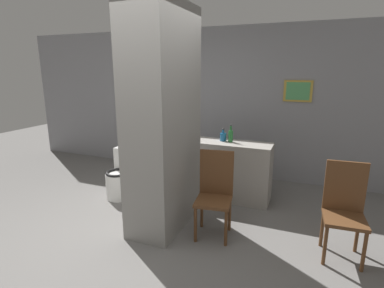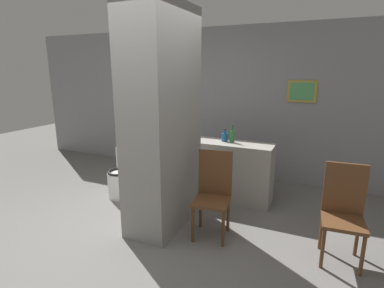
{
  "view_description": "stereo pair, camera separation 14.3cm",
  "coord_description": "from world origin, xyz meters",
  "views": [
    {
      "loc": [
        1.74,
        -2.54,
        1.88
      ],
      "look_at": [
        0.34,
        0.93,
        0.95
      ],
      "focal_mm": 28.0,
      "sensor_mm": 36.0,
      "label": 1
    },
    {
      "loc": [
        1.88,
        -2.48,
        1.88
      ],
      "look_at": [
        0.34,
        0.93,
        0.95
      ],
      "focal_mm": 28.0,
      "sensor_mm": 36.0,
      "label": 2
    }
  ],
  "objects": [
    {
      "name": "bottle_short",
      "position": [
        0.56,
        1.61,
        0.93
      ],
      "size": [
        0.09,
        0.09,
        0.2
      ],
      "color": "#19598C",
      "rests_on": "counter_shelf"
    },
    {
      "name": "bicycle",
      "position": [
        -0.3,
        1.49,
        0.36
      ],
      "size": [
        1.62,
        0.42,
        0.75
      ],
      "color": "black",
      "rests_on": "ground_plane"
    },
    {
      "name": "toilet",
      "position": [
        -0.85,
        1.01,
        0.31
      ],
      "size": [
        0.37,
        0.53,
        0.72
      ],
      "color": "white",
      "rests_on": "ground_plane"
    },
    {
      "name": "pillar_center",
      "position": [
        0.14,
        0.53,
        1.3
      ],
      "size": [
        0.56,
        1.07,
        2.6
      ],
      "color": "gray",
      "rests_on": "ground_plane"
    },
    {
      "name": "chair_by_doorway",
      "position": [
        2.13,
        0.62,
        0.53
      ],
      "size": [
        0.42,
        0.42,
        0.98
      ],
      "rotation": [
        0.0,
        0.0,
        0.06
      ],
      "color": "brown",
      "rests_on": "ground_plane"
    },
    {
      "name": "bottle_tall",
      "position": [
        0.68,
        1.59,
        0.96
      ],
      "size": [
        0.07,
        0.07,
        0.26
      ],
      "color": "#267233",
      "rests_on": "counter_shelf"
    },
    {
      "name": "chair_near_pillar",
      "position": [
        0.78,
        0.54,
        0.53
      ],
      "size": [
        0.45,
        0.45,
        0.98
      ],
      "rotation": [
        0.0,
        0.0,
        0.14
      ],
      "color": "brown",
      "rests_on": "ground_plane"
    },
    {
      "name": "counter_shelf",
      "position": [
        0.61,
        1.56,
        0.43
      ],
      "size": [
        1.36,
        0.44,
        0.86
      ],
      "color": "gray",
      "rests_on": "ground_plane"
    },
    {
      "name": "ground_plane",
      "position": [
        0.0,
        0.0,
        0.0
      ],
      "size": [
        14.0,
        14.0,
        0.0
      ],
      "primitive_type": "plane",
      "color": "slate"
    },
    {
      "name": "wall_back",
      "position": [
        -0.0,
        2.63,
        1.3
      ],
      "size": [
        8.0,
        0.09,
        2.6
      ],
      "color": "gray",
      "rests_on": "ground_plane"
    }
  ]
}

